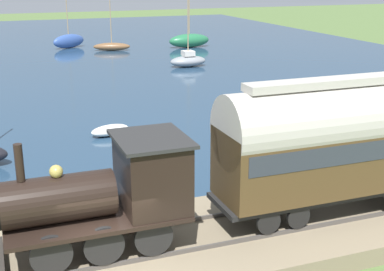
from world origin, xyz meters
name	(u,v)px	position (x,y,z in m)	size (l,w,h in m)	color
harbor_water	(16,55)	(43.75, 0.00, 0.00)	(80.00, 80.00, 0.01)	navy
rail_embankment	(104,261)	(0.84, 0.00, 0.30)	(5.22, 56.00, 0.72)	#84755B
steam_locomotive	(111,189)	(0.84, -0.30, 2.47)	(2.39, 5.55, 3.32)	black
passenger_coach	(337,139)	(0.84, -7.61, 3.10)	(2.28, 8.13, 4.36)	black
sailboat_gray	(188,60)	(31.54, -13.91, 0.57)	(1.80, 3.36, 6.65)	gray
sailboat_brown	(112,46)	(43.64, -9.73, 0.45)	(2.14, 4.03, 5.21)	brown
sailboat_green	(189,40)	(43.06, -18.30, 0.77)	(2.12, 4.86, 6.86)	#236B42
sailboat_blue	(69,41)	(47.27, -5.77, 0.80)	(3.02, 4.07, 8.87)	#335199
rowboat_off_pier	(110,130)	(13.67, -2.97, 0.28)	(1.54, 2.30, 0.53)	silver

